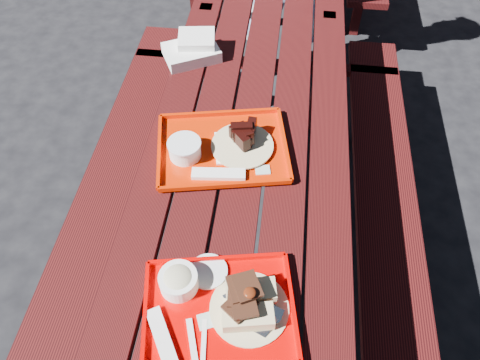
# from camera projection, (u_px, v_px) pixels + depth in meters

# --- Properties ---
(ground) EXTENTS (60.00, 60.00, 0.00)m
(ground) POSITION_uv_depth(u_px,v_px,m) (244.00, 261.00, 2.25)
(ground) COLOR black
(ground) RESTS_ON ground
(picnic_table_near) EXTENTS (1.41, 2.40, 0.75)m
(picnic_table_near) POSITION_uv_depth(u_px,v_px,m) (245.00, 191.00, 1.81)
(picnic_table_near) COLOR #440D0D
(picnic_table_near) RESTS_ON ground
(near_tray) EXTENTS (0.47, 0.40, 0.13)m
(near_tray) POSITION_uv_depth(u_px,v_px,m) (219.00, 301.00, 1.30)
(near_tray) COLOR #D70100
(near_tray) RESTS_ON picnic_table_near
(far_tray) EXTENTS (0.52, 0.44, 0.08)m
(far_tray) POSITION_uv_depth(u_px,v_px,m) (220.00, 148.00, 1.67)
(far_tray) COLOR red
(far_tray) RESTS_ON picnic_table_near
(white_cloth) EXTENTS (0.27, 0.25, 0.09)m
(white_cloth) POSITION_uv_depth(u_px,v_px,m) (193.00, 49.00, 2.00)
(white_cloth) COLOR white
(white_cloth) RESTS_ON picnic_table_near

